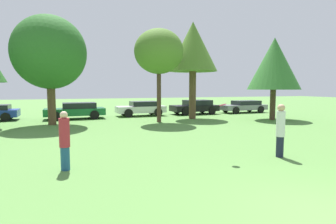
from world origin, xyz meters
name	(u,v)px	position (x,y,z in m)	size (l,w,h in m)	color
person_thrower	(65,140)	(-4.72, 4.94, 0.88)	(0.30, 0.30, 1.72)	navy
person_catcher	(280,130)	(2.23, 4.10, 0.96)	(0.29, 0.29, 1.83)	#191E33
frisbee	(223,105)	(0.20, 4.51, 1.83)	(0.24, 0.23, 0.11)	#F21E72
tree_1	(50,53)	(-5.83, 15.62, 4.62)	(4.56, 4.56, 6.97)	brown
tree_2	(159,52)	(1.15, 14.68, 4.86)	(3.39, 3.39, 6.43)	#473323
tree_3	(193,48)	(4.26, 15.88, 5.48)	(3.76, 3.76, 7.43)	brown
tree_4	(274,64)	(9.63, 13.19, 4.16)	(3.82, 3.82, 6.09)	#473323
parked_car_green	(76,110)	(-4.33, 18.73, 0.67)	(4.52, 2.15, 1.25)	#196633
parked_car_white	(142,108)	(1.01, 19.28, 0.67)	(4.19, 2.14, 1.24)	silver
parked_car_black	(195,107)	(6.01, 19.13, 0.69)	(4.33, 2.18, 1.29)	black
parked_car_grey	(244,106)	(11.13, 18.96, 0.63)	(4.66, 2.02, 1.17)	slate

